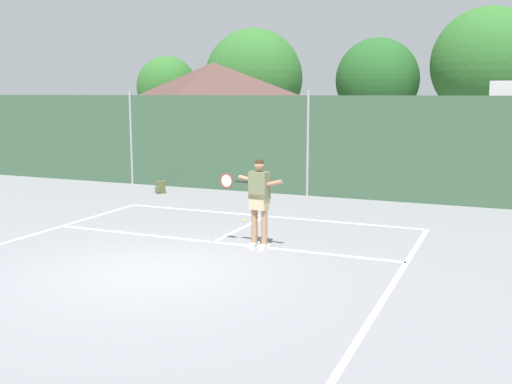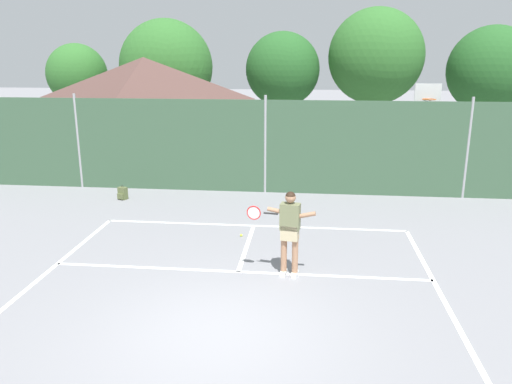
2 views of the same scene
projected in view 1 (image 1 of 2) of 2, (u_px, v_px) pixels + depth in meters
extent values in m
plane|color=gray|center=(151.00, 273.00, 10.79)|extent=(120.00, 120.00, 0.00)
cube|color=white|center=(266.00, 216.00, 15.79)|extent=(8.20, 0.10, 0.01)
cube|color=white|center=(381.00, 304.00, 9.22)|extent=(0.10, 11.00, 0.01)
cube|color=white|center=(214.00, 242.00, 13.04)|extent=(8.20, 0.10, 0.01)
cube|color=white|center=(242.00, 228.00, 14.39)|extent=(0.10, 2.97, 0.01)
cube|color=#38563D|center=(308.00, 146.00, 18.72)|extent=(26.00, 0.05, 3.11)
cylinder|color=#99999E|center=(131.00, 138.00, 21.19)|extent=(0.09, 0.09, 3.26)
cylinder|color=#99999E|center=(308.00, 144.00, 18.71)|extent=(0.09, 0.09, 3.26)
cylinder|color=#284CB2|center=(502.00, 148.00, 18.50)|extent=(0.12, 0.12, 3.05)
cube|color=white|center=(505.00, 91.00, 18.13)|extent=(0.90, 0.06, 0.60)
torus|color=#D85919|center=(505.00, 98.00, 17.92)|extent=(0.48, 0.48, 0.02)
cube|color=silver|center=(214.00, 137.00, 25.07)|extent=(6.23, 5.17, 2.72)
pyramid|color=#513833|center=(214.00, 83.00, 24.71)|extent=(6.73, 5.58, 1.70)
cylinder|color=brown|center=(168.00, 133.00, 32.40)|extent=(0.36, 0.36, 2.09)
ellipsoid|color=#2D6628|center=(167.00, 87.00, 32.01)|extent=(3.28, 2.95, 3.28)
cylinder|color=brown|center=(253.00, 139.00, 30.52)|extent=(0.36, 0.36, 1.80)
ellipsoid|color=#2D6628|center=(253.00, 79.00, 30.03)|extent=(4.92, 4.43, 4.92)
cylinder|color=brown|center=(375.00, 139.00, 28.13)|extent=(0.36, 0.36, 2.15)
ellipsoid|color=#235623|center=(377.00, 80.00, 27.69)|extent=(3.82, 3.44, 3.82)
cylinder|color=brown|center=(483.00, 139.00, 26.31)|extent=(0.36, 0.36, 2.40)
ellipsoid|color=#2D6628|center=(488.00, 63.00, 25.79)|extent=(4.78, 4.30, 4.78)
cube|color=silver|center=(264.00, 246.00, 12.47)|extent=(0.16, 0.28, 0.10)
cube|color=silver|center=(254.00, 245.00, 12.60)|extent=(0.16, 0.28, 0.10)
cylinder|color=#A37556|center=(264.00, 225.00, 12.40)|extent=(0.13, 0.13, 0.82)
cylinder|color=#A37556|center=(254.00, 223.00, 12.53)|extent=(0.13, 0.13, 0.82)
cube|color=tan|center=(259.00, 202.00, 12.39)|extent=(0.39, 0.30, 0.32)
cube|color=#6B704C|center=(259.00, 185.00, 12.33)|extent=(0.43, 0.30, 0.56)
sphere|color=#A37556|center=(259.00, 165.00, 12.27)|extent=(0.22, 0.22, 0.22)
sphere|color=black|center=(259.00, 164.00, 12.26)|extent=(0.21, 0.21, 0.21)
cylinder|color=#A37556|center=(251.00, 180.00, 12.40)|extent=(0.56, 0.18, 0.17)
cylinder|color=#A37556|center=(271.00, 184.00, 12.18)|extent=(0.51, 0.17, 0.22)
cylinder|color=black|center=(242.00, 182.00, 12.49)|extent=(0.30, 0.08, 0.04)
torus|color=red|center=(227.00, 181.00, 12.64)|extent=(0.30, 0.07, 0.30)
cylinder|color=silver|center=(227.00, 181.00, 12.64)|extent=(0.26, 0.05, 0.26)
sphere|color=#CCE033|center=(244.00, 221.00, 15.09)|extent=(0.07, 0.07, 0.07)
cube|color=#566038|center=(161.00, 187.00, 19.42)|extent=(0.33, 0.27, 0.40)
cube|color=#566038|center=(158.00, 190.00, 19.35)|extent=(0.23, 0.14, 0.18)
torus|color=black|center=(161.00, 180.00, 19.39)|extent=(0.09, 0.05, 0.09)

